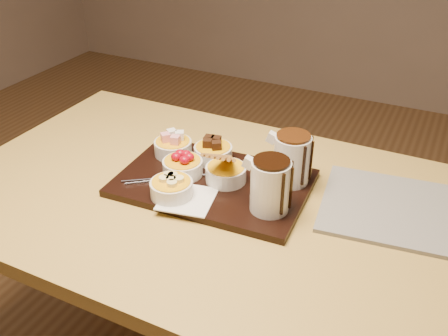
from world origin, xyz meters
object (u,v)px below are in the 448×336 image
at_px(serving_board, 213,183).
at_px(newspaper, 400,210).
at_px(pitcher_dark_chocolate, 270,186).
at_px(pitcher_milk_chocolate, 292,160).
at_px(dining_table, 197,221).
at_px(bowl_strawberries, 183,167).

relative_size(serving_board, newspaper, 1.31).
distance_m(pitcher_dark_chocolate, newspaper, 0.31).
bearing_deg(pitcher_milk_chocolate, pitcher_dark_chocolate, -94.40).
height_order(dining_table, bowl_strawberries, bowl_strawberries).
distance_m(dining_table, pitcher_milk_chocolate, 0.29).
bearing_deg(pitcher_dark_chocolate, newspaper, 25.61).
bearing_deg(pitcher_dark_chocolate, bowl_strawberries, 167.35).
bearing_deg(bowl_strawberries, dining_table, -24.94).
bearing_deg(bowl_strawberries, pitcher_dark_chocolate, -9.70).
bearing_deg(dining_table, pitcher_dark_chocolate, -5.67).
xyz_separation_m(dining_table, pitcher_dark_chocolate, (0.20, -0.02, 0.18)).
relative_size(dining_table, pitcher_milk_chocolate, 9.95).
height_order(pitcher_dark_chocolate, pitcher_milk_chocolate, same).
xyz_separation_m(bowl_strawberries, newspaper, (0.51, 0.10, -0.03)).
bearing_deg(pitcher_milk_chocolate, bowl_strawberries, -163.61).
height_order(bowl_strawberries, pitcher_dark_chocolate, pitcher_dark_chocolate).
height_order(serving_board, bowl_strawberries, bowl_strawberries).
relative_size(dining_table, bowl_strawberries, 12.00).
relative_size(pitcher_milk_chocolate, newspaper, 0.34).
xyz_separation_m(dining_table, newspaper, (0.46, 0.12, 0.10)).
bearing_deg(bowl_strawberries, newspaper, 11.25).
relative_size(dining_table, pitcher_dark_chocolate, 9.95).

